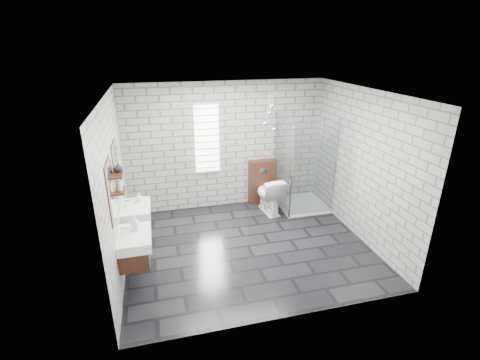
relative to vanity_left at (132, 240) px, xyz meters
name	(u,v)px	position (x,y,z in m)	size (l,w,h in m)	color
floor	(248,246)	(1.91, 0.58, -0.77)	(4.20, 3.60, 0.02)	black
ceiling	(249,92)	(1.91, 0.58, 1.95)	(4.20, 3.60, 0.02)	white
wall_back	(226,146)	(1.91, 2.39, 0.59)	(4.20, 0.02, 2.70)	#9F9F9A
wall_front	(289,230)	(1.91, -1.23, 0.59)	(4.20, 0.02, 2.70)	#9F9F9A
wall_left	(115,188)	(-0.20, 0.58, 0.59)	(0.02, 3.60, 2.70)	#9F9F9A
wall_right	(362,166)	(4.02, 0.58, 0.59)	(0.02, 3.60, 2.70)	#9F9F9A
vanity_left	(132,240)	(0.00, 0.00, 0.00)	(0.47, 0.70, 1.57)	#3F2113
vanity_right	(134,211)	(0.00, 0.96, 0.00)	(0.47, 0.70, 1.57)	#3F2113
shelf_lower	(120,191)	(-0.12, 0.53, 0.56)	(0.14, 0.30, 0.03)	#3F2113
shelf_upper	(118,175)	(-0.12, 0.53, 0.82)	(0.14, 0.30, 0.03)	#3F2113
window	(207,139)	(1.51, 2.36, 0.79)	(0.56, 0.05, 1.48)	white
cistern_panel	(262,182)	(2.71, 2.28, -0.26)	(0.60, 0.20, 1.00)	#3F2113
flush_plate	(264,171)	(2.71, 2.17, 0.04)	(0.18, 0.01, 0.12)	silver
shower_enclosure	(301,187)	(3.41, 1.76, -0.25)	(1.00, 1.00, 2.03)	white
pendant_cluster	(269,118)	(2.72, 1.95, 1.23)	(0.29, 0.21, 0.97)	silver
toilet	(269,195)	(2.71, 1.80, -0.36)	(0.44, 0.77, 0.79)	white
soap_bottle_a	(135,223)	(0.06, 0.13, 0.20)	(0.10, 0.10, 0.22)	#B2B2B2
soap_bottle_b	(139,197)	(0.10, 1.11, 0.17)	(0.12, 0.12, 0.15)	#B2B2B2
soap_bottle_c	(120,185)	(-0.11, 0.51, 0.68)	(0.08, 0.08, 0.20)	#B2B2B2
vase	(118,168)	(-0.11, 0.63, 0.90)	(0.13, 0.13, 0.13)	#B2B2B2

